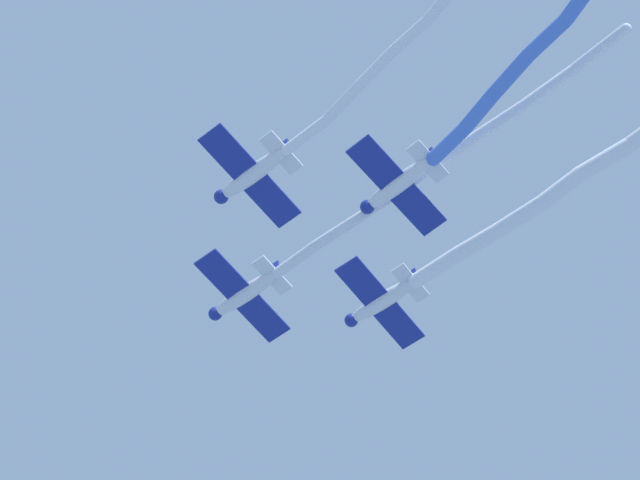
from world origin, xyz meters
name	(u,v)px	position (x,y,z in m)	size (l,w,h in m)	color
airplane_lead	(244,295)	(-8.31, -1.84, 63.65)	(5.67, 6.73, 1.79)	silver
smoke_trail_lead	(446,157)	(3.78, -9.77, 65.04)	(20.65, 13.66, 3.89)	white
airplane_left_wing	(251,175)	(-7.25, -9.99, 63.25)	(5.70, 6.69, 1.79)	silver
smoke_trail_left_wing	(434,9)	(2.95, -19.03, 63.71)	(16.61, 16.10, 1.84)	white
airplane_right_wing	(381,302)	(-0.15, -0.78, 63.95)	(5.65, 6.76, 1.79)	silver
smoke_trail_right_wing	(582,172)	(11.23, -9.19, 63.57)	(19.03, 15.31, 1.57)	white
airplane_slot	(397,185)	(0.91, -8.93, 63.45)	(5.77, 6.58, 1.79)	silver
smoke_trail_slot	(543,35)	(8.78, -17.19, 64.07)	(12.09, 14.55, 2.37)	#4C75DB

